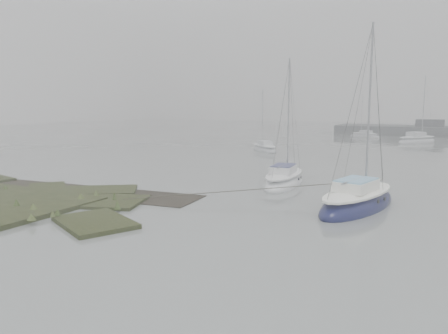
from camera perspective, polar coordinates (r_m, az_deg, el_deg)
ground at (r=45.67m, az=10.68°, el=1.96°), size 160.00×160.00×0.00m
sailboat_main at (r=21.63m, az=17.05°, el=-4.44°), size 3.56×6.93×9.34m
sailboat_white at (r=26.81m, az=7.85°, el=-1.81°), size 2.48×5.99×8.22m
sailboat_far_a at (r=45.78m, az=5.32°, el=2.36°), size 4.69×4.71×7.06m
sailboat_far_b at (r=60.08m, az=23.90°, el=3.15°), size 5.30×6.46×9.00m
sailboat_far_c at (r=67.77m, az=17.89°, el=3.90°), size 4.93×3.09×6.62m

